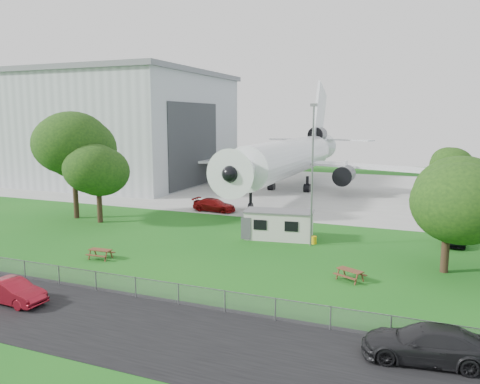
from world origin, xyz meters
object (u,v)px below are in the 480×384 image
at_px(picnic_east, 350,280).
at_px(airliner, 291,156).
at_px(car_centre_sedan, 12,292).
at_px(picnic_west, 101,259).
at_px(site_cabin, 279,225).
at_px(hangar, 97,127).

bearing_deg(picnic_east, airliner, 138.26).
bearing_deg(airliner, car_centre_sedan, -93.84).
bearing_deg(picnic_west, airliner, 81.36).
bearing_deg(airliner, picnic_west, -96.05).
bearing_deg(site_cabin, car_centre_sedan, -116.64).
distance_m(airliner, picnic_east, 40.49).
xyz_separation_m(picnic_west, car_centre_sedan, (0.92, -9.26, 0.72)).
height_order(airliner, picnic_west, airliner).
height_order(picnic_west, car_centre_sedan, car_centre_sedan).
distance_m(airliner, picnic_west, 40.20).
xyz_separation_m(hangar, car_centre_sedan, (32.69, -49.03, -8.68)).
relative_size(hangar, picnic_east, 23.89).
distance_m(airliner, car_centre_sedan, 49.21).
distance_m(site_cabin, car_centre_sedan, 22.85).
bearing_deg(airliner, picnic_east, -68.43).
bearing_deg(picnic_west, car_centre_sedan, -86.92).
height_order(site_cabin, picnic_west, site_cabin).
xyz_separation_m(airliner, picnic_east, (14.76, -37.33, -5.27)).
relative_size(airliner, picnic_west, 26.52).
bearing_deg(hangar, car_centre_sedan, -56.31).
bearing_deg(hangar, picnic_west, -51.38).
height_order(site_cabin, picnic_east, site_cabin).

